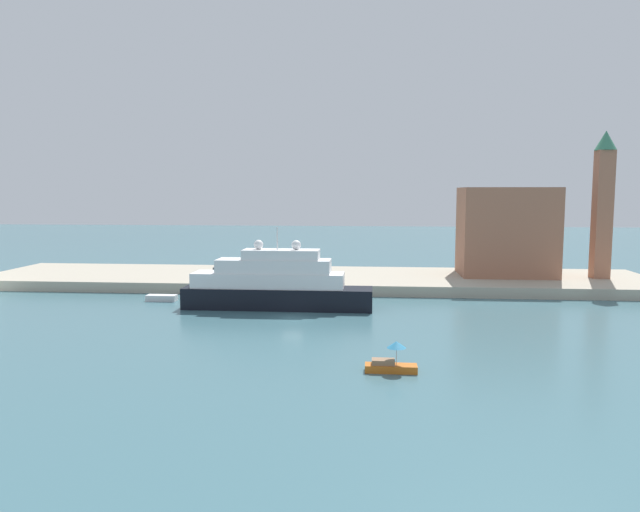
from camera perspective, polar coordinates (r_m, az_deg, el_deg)
The scene contains 10 objects.
ground at distance 72.80m, azimuth -2.70°, elevation -6.05°, with size 400.00×400.00×0.00m, color #3D6670.
quay_dock at distance 99.49m, azimuth -0.55°, elevation -2.27°, with size 110.00×22.89×1.62m, color #ADA38E.
large_yacht at distance 78.71m, azimuth -4.38°, elevation -2.79°, with size 25.14×4.78×10.84m.
small_motorboat at distance 51.92m, azimuth 6.88°, elevation -10.10°, with size 4.48×1.65×2.71m.
work_barge at distance 87.20m, azimuth -15.05°, elevation -3.93°, with size 4.27×1.58×0.86m, color silver.
harbor_building at distance 102.84m, azimuth 17.57°, elevation 2.26°, with size 15.18×10.58×14.59m, color #9E664C.
bell_tower at distance 104.70m, azimuth 25.65°, elevation 4.90°, with size 3.34×3.34×23.47m.
parked_car at distance 99.73m, azimuth -9.35°, elevation -1.52°, with size 4.58×1.82×1.35m.
person_figure at distance 91.93m, azimuth -8.59°, elevation -2.02°, with size 0.36×0.36×1.74m.
mooring_bollard at distance 89.08m, azimuth -0.94°, elevation -2.51°, with size 0.40×0.40×0.70m, color black.
Camera 1 is at (9.73, -70.48, 15.41)m, focal length 33.13 mm.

